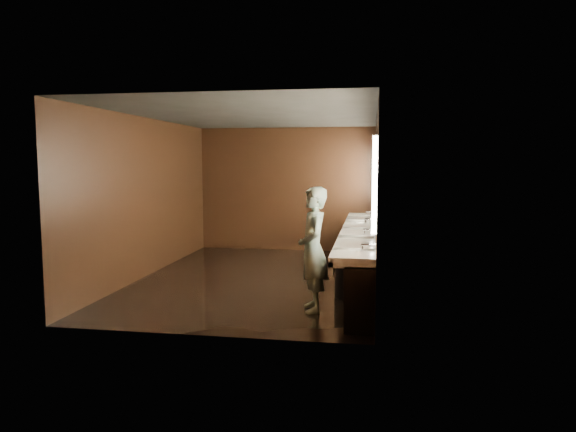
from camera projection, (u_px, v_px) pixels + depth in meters
The scene contains 10 objects.
floor at pixel (258, 278), 8.94m from camera, with size 6.00×6.00×0.00m, color black.
ceiling at pixel (257, 116), 8.65m from camera, with size 4.00×6.00×0.02m, color #2D2D2B.
wall_back at pixel (286, 189), 11.74m from camera, with size 4.00×0.02×2.80m, color black.
wall_front at pixel (199, 217), 5.85m from camera, with size 4.00×0.02×2.80m, color black.
wall_left at pixel (148, 197), 9.12m from camera, with size 0.02×6.00×2.80m, color black.
wall_right at pixel (375, 200), 8.47m from camera, with size 0.02×6.00×2.80m, color black.
sink_counter at pixel (362, 253), 8.60m from camera, with size 0.55×5.40×1.01m.
mirror_band at pixel (375, 179), 8.44m from camera, with size 0.06×5.03×1.15m.
person at pixel (313, 249), 6.92m from camera, with size 0.62×0.40×1.69m, color #9BDBE7.
trash_bin at pixel (346, 281), 7.64m from camera, with size 0.32×0.32×0.51m, color black.
Camera 1 is at (1.95, -8.58, 2.02)m, focal length 32.00 mm.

